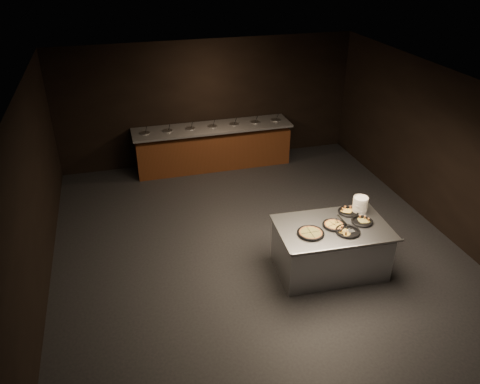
{
  "coord_description": "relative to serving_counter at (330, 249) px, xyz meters",
  "views": [
    {
      "loc": [
        -2.12,
        -6.44,
        4.93
      ],
      "look_at": [
        -0.25,
        0.3,
        1.05
      ],
      "focal_mm": 35.0,
      "sensor_mm": 36.0,
      "label": 1
    }
  ],
  "objects": [
    {
      "name": "pan_veggie_slices",
      "position": [
        0.5,
        -0.02,
        0.46
      ],
      "size": [
        0.35,
        0.35,
        0.04
      ],
      "rotation": [
        0.0,
        0.0,
        -0.21
      ],
      "color": "black",
      "rests_on": "serving_counter"
    },
    {
      "name": "serving_counter",
      "position": [
        0.0,
        0.0,
        0.0
      ],
      "size": [
        1.84,
        1.24,
        0.85
      ],
      "rotation": [
        0.0,
        0.0,
        -0.06
      ],
      "color": "silver",
      "rests_on": "ground"
    },
    {
      "name": "pan_cheese_slices_b",
      "position": [
        0.15,
        -0.21,
        0.46
      ],
      "size": [
        0.39,
        0.39,
        0.04
      ],
      "rotation": [
        0.0,
        0.0,
        2.19
      ],
      "color": "black",
      "rests_on": "serving_counter"
    },
    {
      "name": "pan_veggie_whole",
      "position": [
        -0.43,
        -0.1,
        0.46
      ],
      "size": [
        0.43,
        0.43,
        0.04
      ],
      "rotation": [
        0.0,
        0.0,
        -0.01
      ],
      "color": "black",
      "rests_on": "serving_counter"
    },
    {
      "name": "plate_stack",
      "position": [
        0.63,
        0.31,
        0.57
      ],
      "size": [
        0.25,
        0.25,
        0.26
      ],
      "primitive_type": "cylinder",
      "color": "white",
      "rests_on": "serving_counter"
    },
    {
      "name": "pan_cheese_whole",
      "position": [
        0.02,
        0.01,
        0.46
      ],
      "size": [
        0.37,
        0.37,
        0.04
      ],
      "rotation": [
        0.0,
        0.0,
        0.31
      ],
      "color": "black",
      "rests_on": "serving_counter"
    },
    {
      "name": "server_right",
      "position": [
        0.1,
        -0.22,
        0.51
      ],
      "size": [
        0.29,
        0.08,
        0.14
      ],
      "rotation": [
        0.0,
        0.0,
        0.04
      ],
      "color": "silver",
      "rests_on": "serving_counter"
    },
    {
      "name": "salad_bar",
      "position": [
        -0.97,
        4.4,
        0.03
      ],
      "size": [
        3.7,
        0.83,
        1.18
      ],
      "color": "#532513",
      "rests_on": "ground"
    },
    {
      "name": "server_left",
      "position": [
        0.12,
        0.03,
        0.52
      ],
      "size": [
        0.26,
        0.28,
        0.17
      ],
      "rotation": [
        0.0,
        0.0,
        2.34
      ],
      "color": "silver",
      "rests_on": "serving_counter"
    },
    {
      "name": "room",
      "position": [
        -0.97,
        0.84,
        1.04
      ],
      "size": [
        7.02,
        8.02,
        2.92
      ],
      "color": "black",
      "rests_on": "ground"
    },
    {
      "name": "pan_cheese_slices_a",
      "position": [
        0.43,
        0.32,
        0.46
      ],
      "size": [
        0.35,
        0.35,
        0.04
      ],
      "rotation": [
        0.0,
        0.0,
        0.9
      ],
      "color": "black",
      "rests_on": "serving_counter"
    }
  ]
}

